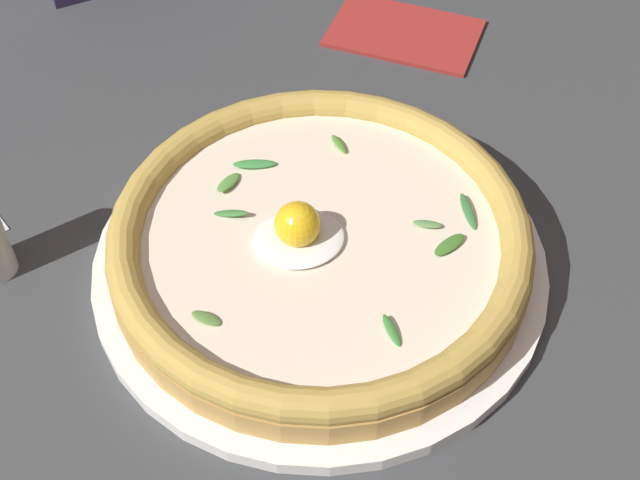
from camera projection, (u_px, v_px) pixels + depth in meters
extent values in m
cube|color=#3A3D3F|center=(273.00, 300.00, 0.65)|extent=(2.40, 2.40, 0.03)
cylinder|color=white|center=(320.00, 263.00, 0.65)|extent=(0.33, 0.33, 0.01)
cylinder|color=tan|center=(320.00, 248.00, 0.63)|extent=(0.30, 0.30, 0.02)
torus|color=#BC9B46|center=(320.00, 233.00, 0.62)|extent=(0.30, 0.30, 0.02)
cylinder|color=#F0E0C5|center=(320.00, 237.00, 0.62)|extent=(0.26, 0.26, 0.00)
ellipsoid|color=white|center=(299.00, 238.00, 0.62)|extent=(0.07, 0.06, 0.01)
sphere|color=yellow|center=(297.00, 224.00, 0.61)|extent=(0.03, 0.03, 0.03)
ellipsoid|color=#5C8E4C|center=(427.00, 223.00, 0.63)|extent=(0.02, 0.01, 0.00)
ellipsoid|color=#326B33|center=(468.00, 211.00, 0.63)|extent=(0.01, 0.03, 0.01)
ellipsoid|color=#3A7E34|center=(392.00, 330.00, 0.56)|extent=(0.01, 0.03, 0.01)
ellipsoid|color=#539032|center=(339.00, 144.00, 0.68)|extent=(0.01, 0.02, 0.01)
ellipsoid|color=#5F8F42|center=(207.00, 318.00, 0.57)|extent=(0.02, 0.02, 0.01)
ellipsoid|color=#387031|center=(231.00, 213.00, 0.63)|extent=(0.03, 0.02, 0.01)
ellipsoid|color=#3D8D40|center=(255.00, 164.00, 0.67)|extent=(0.03, 0.01, 0.01)
ellipsoid|color=#5E9D40|center=(228.00, 182.00, 0.65)|extent=(0.03, 0.03, 0.01)
ellipsoid|color=#40752B|center=(449.00, 245.00, 0.61)|extent=(0.03, 0.02, 0.01)
cube|color=maroon|center=(404.00, 31.00, 0.84)|extent=(0.17, 0.15, 0.01)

